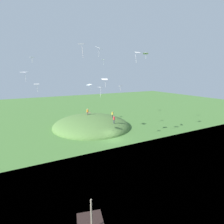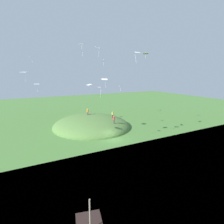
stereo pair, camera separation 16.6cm
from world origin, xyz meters
The scene contains 18 objects.
ground_plane centered at (0.00, 0.00, 0.00)m, with size 160.00×160.00×0.00m, color #467434.
grass_hill centered at (10.93, 0.35, 0.00)m, with size 20.66×19.44×5.77m, color #4E7337.
dirt_path centered at (23.53, -5.09, 0.02)m, with size 10.45×1.24×0.04m, color brown.
person_walking_path centered at (12.34, 0.75, 3.87)m, with size 0.53×0.53×1.63m.
person_watching_kites centered at (8.24, -4.37, 3.40)m, with size 0.49×0.49×1.60m.
person_near_shore centered at (4.36, -2.64, 3.18)m, with size 0.49×0.49×1.81m.
kite_0 centered at (4.15, -4.25, 10.61)m, with size 0.52×0.73×1.15m.
kite_1 centered at (3.71, 3.48, 11.14)m, with size 1.33×1.04×1.35m.
kite_2 centered at (-1.92, 2.77, 12.34)m, with size 0.96×1.21×1.57m.
kite_3 centered at (-3.46, 4.55, 17.39)m, with size 1.38×1.38×1.51m.
kite_4 centered at (-4.29, 7.67, 17.58)m, with size 1.13×1.15×2.06m.
kite_5 centered at (12.51, 12.96, 16.77)m, with size 0.73×0.97×1.19m.
kite_6 centered at (1.93, -9.24, 17.69)m, with size 1.29×1.38×1.26m.
kite_7 centered at (10.82, 12.68, 11.11)m, with size 0.93×1.19×1.83m.
kite_8 centered at (-0.74, 15.57, 13.55)m, with size 1.13×1.20×1.47m.
kite_9 centered at (14.45, -4.94, 17.01)m, with size 1.31×1.21×1.67m.
kite_10 centered at (-2.94, 4.08, 10.97)m, with size 0.88×0.76×1.76m.
kite_11 centered at (-3.34, -3.22, 17.04)m, with size 0.75×1.09×1.98m.
Camera 2 is at (-31.70, 17.34, 13.42)m, focal length 29.51 mm.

